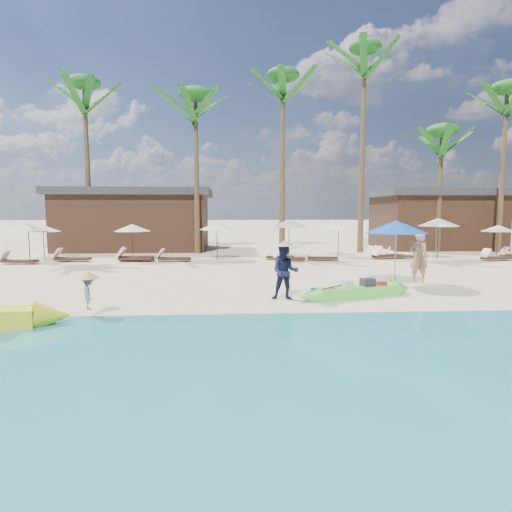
{
  "coord_description": "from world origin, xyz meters",
  "views": [
    {
      "loc": [
        -1.18,
        -13.65,
        2.74
      ],
      "look_at": [
        -0.26,
        2.0,
        1.09
      ],
      "focal_mm": 30.0,
      "sensor_mm": 36.0,
      "label": 1
    }
  ],
  "objects": [
    {
      "name": "tourist",
      "position": [
        6.0,
        2.21,
        0.97
      ],
      "size": [
        0.71,
        0.47,
        1.94
      ],
      "primitive_type": "imported",
      "rotation": [
        0.0,
        0.0,
        3.13
      ],
      "color": "tan",
      "rests_on": "ground"
    },
    {
      "name": "resort_parasol_2",
      "position": [
        -12.2,
        10.31,
        1.87
      ],
      "size": [
        2.01,
        2.01,
        2.07
      ],
      "color": "#382417",
      "rests_on": "ground"
    },
    {
      "name": "lounger_7_right",
      "position": [
        7.77,
        10.4,
        0.23
      ],
      "size": [
        2.09,
        1.24,
        0.68
      ],
      "rotation": [
        0.0,
        0.0,
        0.34
      ],
      "color": "#382417",
      "rests_on": "ground"
    },
    {
      "name": "resort_parasol_5",
      "position": [
        -1.96,
        10.43,
        1.91
      ],
      "size": [
        2.05,
        2.05,
        2.12
      ],
      "color": "#382417",
      "rests_on": "ground"
    },
    {
      "name": "palm_3",
      "position": [
        -3.36,
        14.27,
        8.58
      ],
      "size": [
        2.08,
        2.08,
        10.52
      ],
      "color": "brown",
      "rests_on": "ground"
    },
    {
      "name": "lounger_3_left",
      "position": [
        -12.26,
        9.07,
        0.21
      ],
      "size": [
        1.87,
        0.7,
        0.62
      ],
      "rotation": [
        0.0,
        0.0,
        -0.08
      ],
      "color": "#382417",
      "rests_on": "ground"
    },
    {
      "name": "wet_sand_strip",
      "position": [
        0.0,
        -5.0,
        0.0
      ],
      "size": [
        240.0,
        4.5,
        0.01
      ],
      "primitive_type": "cube",
      "color": "tan",
      "rests_on": "ground"
    },
    {
      "name": "palm_4",
      "position": [
        2.15,
        14.01,
        9.45
      ],
      "size": [
        2.08,
        2.08,
        11.7
      ],
      "color": "brown",
      "rests_on": "ground"
    },
    {
      "name": "lounger_3_right",
      "position": [
        -9.9,
        9.94,
        0.22
      ],
      "size": [
        1.97,
        0.67,
        0.66
      ],
      "rotation": [
        0.0,
        0.0,
        -0.04
      ],
      "color": "#382417",
      "rests_on": "ground"
    },
    {
      "name": "palm_6",
      "position": [
        12.84,
        14.52,
        7.05
      ],
      "size": [
        2.08,
        2.08,
        8.51
      ],
      "color": "brown",
      "rests_on": "ground"
    },
    {
      "name": "blue_umbrella",
      "position": [
        4.82,
        1.55,
        2.17
      ],
      "size": [
        2.23,
        2.23,
        2.4
      ],
      "color": "#99999E",
      "rests_on": "ground"
    },
    {
      "name": "lounger_7_left",
      "position": [
        3.81,
        9.74,
        0.2
      ],
      "size": [
        1.82,
        0.94,
        0.59
      ],
      "rotation": [
        0.0,
        0.0,
        -0.24
      ],
      "color": "#382417",
      "rests_on": "ground"
    },
    {
      "name": "palm_5",
      "position": [
        7.45,
        14.38,
        10.82
      ],
      "size": [
        2.08,
        2.08,
        13.6
      ],
      "color": "brown",
      "rests_on": "ground"
    },
    {
      "name": "lounger_4_left",
      "position": [
        -6.63,
        10.36,
        0.23
      ],
      "size": [
        2.06,
        0.87,
        0.68
      ],
      "rotation": [
        0.0,
        0.0,
        0.13
      ],
      "color": "#382417",
      "rests_on": "ground"
    },
    {
      "name": "resort_parasol_8",
      "position": [
        10.56,
        9.92,
        2.12
      ],
      "size": [
        2.28,
        2.28,
        2.35
      ],
      "color": "#382417",
      "rests_on": "ground"
    },
    {
      "name": "ground",
      "position": [
        0.0,
        0.0,
        0.0
      ],
      "size": [
        240.0,
        240.0,
        0.0
      ],
      "primitive_type": "plane",
      "color": "beige",
      "rests_on": "ground"
    },
    {
      "name": "lounger_6_right",
      "position": [
        1.91,
        9.49,
        0.2
      ],
      "size": [
        1.76,
        0.61,
        0.59
      ],
      "rotation": [
        0.0,
        0.0,
        0.04
      ],
      "color": "#382417",
      "rests_on": "ground"
    },
    {
      "name": "resort_parasol_7",
      "position": [
        5.28,
        11.69,
        1.83
      ],
      "size": [
        1.98,
        1.98,
        2.04
      ],
      "color": "#382417",
      "rests_on": "ground"
    },
    {
      "name": "lounger_6_left",
      "position": [
        1.46,
        10.35,
        0.19
      ],
      "size": [
        1.72,
        0.62,
        0.57
      ],
      "rotation": [
        0.0,
        0.0,
        0.06
      ],
      "color": "#382417",
      "rests_on": "ground"
    },
    {
      "name": "resort_parasol_6",
      "position": [
        2.16,
        10.69,
        2.05
      ],
      "size": [
        2.21,
        2.21,
        2.27
      ],
      "color": "#382417",
      "rests_on": "ground"
    },
    {
      "name": "palm_7",
      "position": [
        16.57,
        13.68,
        8.99
      ],
      "size": [
        2.08,
        2.08,
        11.08
      ],
      "color": "brown",
      "rests_on": "ground"
    },
    {
      "name": "palm_2",
      "position": [
        -10.45,
        15.08,
        9.18
      ],
      "size": [
        2.08,
        2.08,
        11.33
      ],
      "color": "brown",
      "rests_on": "ground"
    },
    {
      "name": "lounger_4_right",
      "position": [
        -6.49,
        9.86,
        0.22
      ],
      "size": [
        1.97,
        0.74,
        0.66
      ],
      "rotation": [
        0.0,
        0.0,
        -0.08
      ],
      "color": "#382417",
      "rests_on": "ground"
    },
    {
      "name": "green_canoe",
      "position": [
        2.84,
        -0.47,
        0.2
      ],
      "size": [
        4.51,
        1.77,
        0.59
      ],
      "rotation": [
        0.0,
        0.0,
        0.32
      ],
      "color": "#57E345",
      "rests_on": "ground"
    },
    {
      "name": "resort_parasol_9",
      "position": [
        14.32,
        10.28,
        1.75
      ],
      "size": [
        1.88,
        1.88,
        1.94
      ],
      "color": "#382417",
      "rests_on": "ground"
    },
    {
      "name": "resort_parasol_3",
      "position": [
        -11.92,
        11.49,
        1.76
      ],
      "size": [
        1.89,
        1.89,
        1.95
      ],
      "color": "#382417",
      "rests_on": "ground"
    },
    {
      "name": "lounger_9_left",
      "position": [
        13.44,
        9.09,
        0.2
      ],
      "size": [
        1.84,
        0.8,
        0.61
      ],
      "rotation": [
        0.0,
        0.0,
        0.14
      ],
      "color": "#382417",
      "rests_on": "ground"
    },
    {
      "name": "vendor_green",
      "position": [
        0.48,
        -0.66,
        0.87
      ],
      "size": [
        0.94,
        0.79,
        1.73
      ],
      "primitive_type": "imported",
      "rotation": [
        0.0,
        0.0,
        -0.16
      ],
      "color": "#131434",
      "rests_on": "ground"
    },
    {
      "name": "resort_parasol_4",
      "position": [
        -6.57,
        10.09,
        1.83
      ],
      "size": [
        1.97,
        1.97,
        2.03
      ],
      "color": "#382417",
      "rests_on": "ground"
    },
    {
      "name": "vendor_yellow",
      "position": [
        -4.88,
        -2.48,
        0.62
      ],
      "size": [
        0.5,
        0.65,
        0.89
      ],
      "primitive_type": "imported",
      "rotation": [
        0.0,
        0.0,
        1.9
      ],
      "color": "gray",
      "rests_on": "ground"
    },
    {
      "name": "pavilion_east",
      "position": [
        14.0,
        17.5,
        2.2
      ],
      "size": [
        8.8,
        6.6,
        4.3
      ],
      "color": "#382417",
      "rests_on": "ground"
    },
    {
      "name": "lounger_5_left",
      "position": [
        -4.4,
        9.76,
        0.21
      ],
      "size": [
        1.88,
        0.73,
        0.62
      ],
      "rotation": [
        0.0,
        0.0,
        -0.1
      ],
      "color": "#382417",
      "rests_on": "ground"
    },
    {
      "name": "lounger_8_left",
      "position": [
        8.46,
        10.38,
        0.2
      ],
      "size": [
        1.83,
        1.09,
        0.59
      ],
      "rotation": [
        0.0,
        0.0,
        -0.34
      ],
      "color": "#382417",
      "rests_on": "ground"
    },
    {
      "name": "pavilion_west",
      "position": [
        -8.0,
        17.5,
        2.19
      ],
      "size": [
        10.8,
        6.6,
        4.3
      ],
      "color": "#382417",
      "rests_on": "ground"
    }
  ]
}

